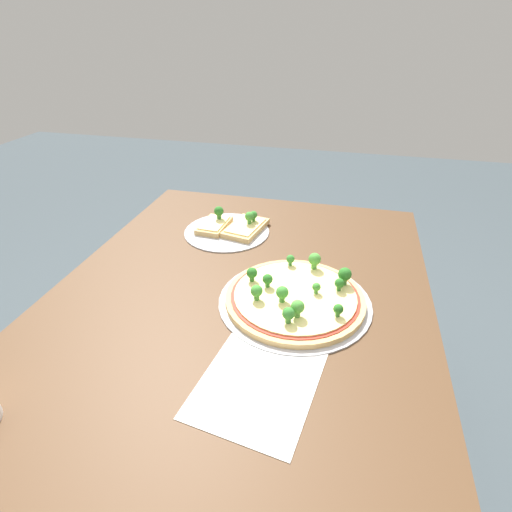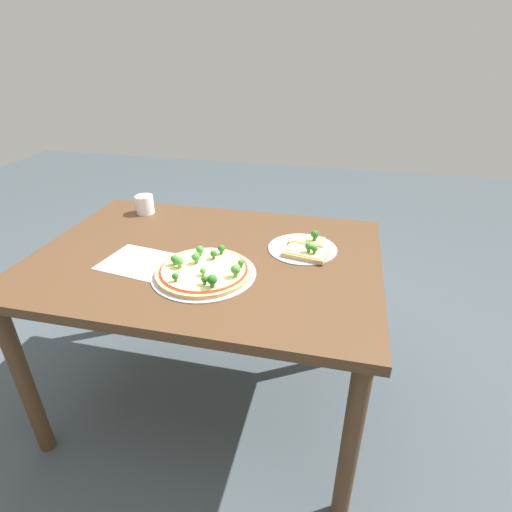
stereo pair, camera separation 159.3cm
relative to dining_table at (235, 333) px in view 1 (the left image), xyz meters
name	(u,v)px [view 1 (the left image)]	position (x,y,z in m)	size (l,w,h in m)	color
ground_plane	(240,483)	(0.00, 0.00, -0.66)	(8.00, 8.00, 0.00)	#3D474C
dining_table	(235,333)	(0.00, 0.00, 0.00)	(1.30, 0.93, 0.75)	#4C331E
pizza_tray_whole	(295,297)	(-0.04, 0.14, 0.11)	(0.36, 0.36, 0.07)	#A3A3A8
pizza_tray_slice	(231,227)	(-0.37, -0.12, 0.10)	(0.27, 0.27, 0.07)	#A3A3A8
paper_menu	(258,384)	(0.22, 0.11, 0.09)	(0.25, 0.21, 0.00)	white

